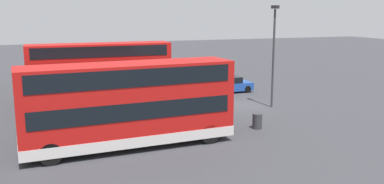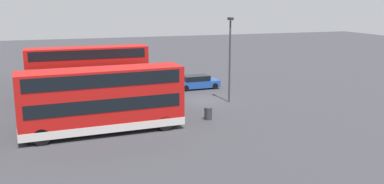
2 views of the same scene
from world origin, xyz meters
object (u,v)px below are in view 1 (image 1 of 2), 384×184
at_px(bus_double_decker_near_end, 129,103).
at_px(car_hatchback_silver, 183,72).
at_px(bus_single_deck_fourth, 104,85).
at_px(bus_double_decker_fifth, 100,68).
at_px(bus_single_deck_second, 124,104).
at_px(car_small_green, 227,85).
at_px(waste_bin_yellow, 257,121).
at_px(lamp_post_tall, 274,48).
at_px(bus_single_deck_third, 122,92).

height_order(bus_double_decker_near_end, car_hatchback_silver, bus_double_decker_near_end).
height_order(bus_single_deck_fourth, bus_double_decker_fifth, bus_double_decker_fifth).
xyz_separation_m(bus_single_deck_second, bus_single_deck_fourth, (7.41, 0.14, -0.00)).
xyz_separation_m(bus_double_decker_near_end, car_small_green, (12.31, -11.27, -1.75)).
distance_m(bus_single_deck_second, waste_bin_yellow, 8.32).
height_order(car_hatchback_silver, lamp_post_tall, lamp_post_tall).
xyz_separation_m(lamp_post_tall, waste_bin_yellow, (-4.89, 3.90, -4.01)).
height_order(bus_single_deck_fourth, car_hatchback_silver, bus_single_deck_fourth).
bearing_deg(car_small_green, bus_single_deck_third, 115.93).
bearing_deg(bus_single_deck_second, bus_single_deck_fourth, 1.11).
relative_size(bus_single_deck_second, car_hatchback_silver, 2.87).
relative_size(bus_single_deck_second, bus_double_decker_fifth, 1.02).
bearing_deg(bus_single_deck_fourth, bus_single_deck_second, -178.89).
distance_m(bus_single_deck_fourth, bus_double_decker_fifth, 3.57).
bearing_deg(bus_single_deck_second, waste_bin_yellow, -107.64).
distance_m(car_hatchback_silver, waste_bin_yellow, 20.20).
relative_size(bus_double_decker_near_end, bus_single_deck_fourth, 0.98).
relative_size(car_small_green, lamp_post_tall, 0.59).
xyz_separation_m(bus_single_deck_second, waste_bin_yellow, (-2.50, -7.85, -1.15)).
bearing_deg(bus_single_deck_third, lamp_post_tall, -97.64).
bearing_deg(bus_single_deck_third, car_hatchback_silver, -33.42).
bearing_deg(waste_bin_yellow, bus_single_deck_third, 48.57).
distance_m(bus_single_deck_fourth, car_small_green, 11.23).
height_order(bus_single_deck_third, bus_double_decker_fifth, bus_double_decker_fifth).
relative_size(bus_single_deck_second, car_small_green, 2.71).
xyz_separation_m(bus_single_deck_third, lamp_post_tall, (-1.49, -11.13, 2.87)).
distance_m(bus_single_deck_second, bus_single_deck_fourth, 7.41).
bearing_deg(bus_double_decker_near_end, car_small_green, -42.47).
height_order(bus_single_deck_second, car_hatchback_silver, bus_single_deck_second).
relative_size(bus_single_deck_third, bus_double_decker_fifth, 0.95).
xyz_separation_m(bus_double_decker_near_end, bus_single_deck_fourth, (10.82, -0.18, -0.83)).
relative_size(bus_single_deck_third, lamp_post_tall, 1.49).
xyz_separation_m(bus_single_deck_third, bus_double_decker_fifth, (7.00, 0.55, 0.83)).
relative_size(bus_double_decker_near_end, bus_single_deck_third, 1.01).
height_order(bus_single_deck_third, car_hatchback_silver, bus_single_deck_third).
xyz_separation_m(bus_single_deck_second, lamp_post_tall, (2.39, -11.75, 2.86)).
bearing_deg(waste_bin_yellow, bus_double_decker_fifth, 30.19).
distance_m(car_small_green, lamp_post_tall, 7.58).
distance_m(bus_single_deck_third, lamp_post_tall, 11.59).
distance_m(bus_single_deck_second, bus_single_deck_third, 3.93).
distance_m(bus_double_decker_near_end, bus_double_decker_fifth, 14.29).
distance_m(bus_single_deck_third, car_small_green, 11.52).
xyz_separation_m(bus_single_deck_fourth, car_hatchback_silver, (10.21, -9.83, -0.92)).
xyz_separation_m(bus_single_deck_fourth, waste_bin_yellow, (-9.91, -8.00, -1.15)).
relative_size(bus_single_deck_fourth, waste_bin_yellow, 12.24).
xyz_separation_m(car_hatchback_silver, waste_bin_yellow, (-20.12, 1.83, -0.22)).
bearing_deg(bus_single_deck_second, car_hatchback_silver, -28.80).
height_order(bus_single_deck_third, bus_single_deck_fourth, same).
height_order(bus_double_decker_near_end, bus_single_deck_fourth, bus_double_decker_near_end).
bearing_deg(bus_double_decker_fifth, car_small_green, -100.29).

